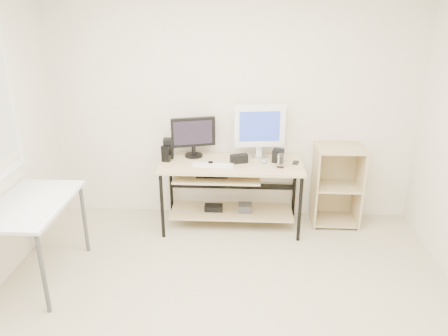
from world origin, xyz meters
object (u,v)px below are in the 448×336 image
shelf_unit (336,184)px  white_imac (260,127)px  desk (229,181)px  black_monitor (193,134)px  side_table (32,211)px  audio_controller (166,154)px

shelf_unit → white_imac: (-0.86, 0.03, 0.63)m
desk → black_monitor: bearing=156.5°
side_table → shelf_unit: bearing=23.3°
desk → audio_controller: size_ratio=8.54×
black_monitor → audio_controller: size_ratio=2.69×
white_imac → audio_controller: bearing=-176.1°
side_table → shelf_unit: 3.09m
desk → black_monitor: 0.63m
white_imac → desk: bearing=-156.5°
desk → white_imac: white_imac is taller
white_imac → audio_controller: white_imac is taller
side_table → black_monitor: bearing=44.4°
audio_controller → black_monitor: bearing=46.3°
side_table → white_imac: bearing=32.3°
side_table → white_imac: (1.97, 1.25, 0.42)m
side_table → white_imac: white_imac is taller
shelf_unit → desk: bearing=-172.2°
shelf_unit → black_monitor: bearing=179.6°
shelf_unit → black_monitor: 1.67m
black_monitor → side_table: bearing=-151.1°
shelf_unit → white_imac: 1.07m
desk → audio_controller: bearing=-179.6°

